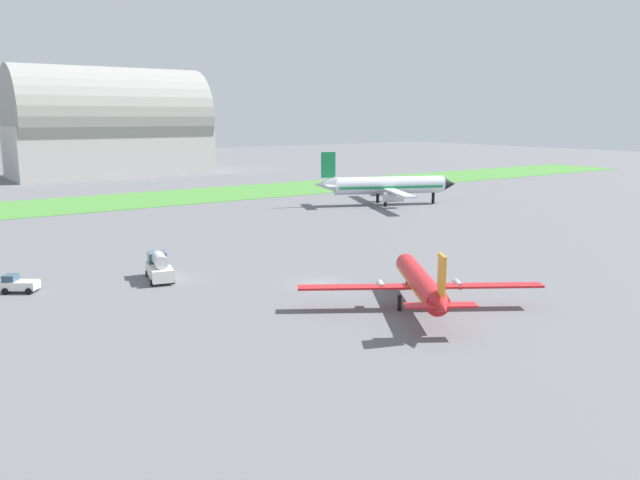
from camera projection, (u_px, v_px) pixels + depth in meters
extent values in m
plane|color=slate|center=(321.00, 284.00, 71.63)|extent=(600.00, 600.00, 0.00)
cube|color=#478438|center=(103.00, 202.00, 139.44)|extent=(360.00, 28.00, 0.08)
cylinder|color=silver|center=(389.00, 185.00, 135.67)|extent=(23.60, 13.01, 3.69)
cone|color=black|center=(448.00, 184.00, 138.24)|extent=(4.51, 4.65, 3.61)
cone|color=silver|center=(325.00, 184.00, 132.88)|extent=(5.63, 4.91, 3.32)
cube|color=#198C4C|center=(389.00, 186.00, 135.72)|extent=(22.40, 12.54, 0.52)
cube|color=silver|center=(376.00, 184.00, 143.40)|extent=(8.57, 15.69, 0.37)
cube|color=silver|center=(398.00, 193.00, 127.92)|extent=(8.57, 15.69, 0.37)
cylinder|color=#B7BABF|center=(379.00, 192.00, 140.87)|extent=(4.50, 3.46, 2.03)
cylinder|color=#B7BABF|center=(393.00, 197.00, 130.96)|extent=(4.50, 3.46, 2.03)
cube|color=#198C4C|center=(328.00, 165.00, 132.23)|extent=(2.94, 1.61, 5.36)
cube|color=silver|center=(326.00, 184.00, 135.28)|extent=(3.72, 5.10, 0.29)
cube|color=silver|center=(331.00, 186.00, 130.77)|extent=(3.72, 5.10, 0.29)
cylinder|color=black|center=(433.00, 198.00, 138.17)|extent=(0.66, 0.66, 2.35)
cylinder|color=black|center=(378.00, 198.00, 138.71)|extent=(0.66, 0.66, 2.35)
cylinder|color=black|center=(385.00, 201.00, 133.13)|extent=(0.66, 0.66, 2.35)
cylinder|color=red|center=(420.00, 281.00, 62.43)|extent=(10.30, 14.55, 2.20)
cone|color=black|center=(404.00, 261.00, 71.05)|extent=(2.99, 3.01, 2.15)
cone|color=red|center=(442.00, 306.00, 53.33)|extent=(3.31, 3.66, 1.98)
cube|color=orange|center=(420.00, 283.00, 62.46)|extent=(9.87, 13.83, 0.31)
cube|color=red|center=(359.00, 287.00, 61.81)|extent=(11.04, 7.75, 0.22)
cube|color=red|center=(481.00, 286.00, 62.34)|extent=(11.04, 7.75, 0.22)
cylinder|color=#B7BABF|center=(381.00, 285.00, 62.51)|extent=(1.53, 1.86, 0.70)
cylinder|color=#B7BABF|center=(458.00, 284.00, 62.84)|extent=(1.53, 1.86, 0.70)
cube|color=orange|center=(442.00, 275.00, 53.27)|extent=(1.28, 1.81, 3.51)
cube|color=red|center=(423.00, 305.00, 53.71)|extent=(3.30, 2.76, 0.18)
cube|color=red|center=(458.00, 305.00, 53.84)|extent=(3.30, 2.76, 0.18)
cylinder|color=black|center=(407.00, 283.00, 69.25)|extent=(0.40, 0.40, 1.54)
cylinder|color=black|center=(399.00, 303.00, 61.62)|extent=(0.40, 0.40, 1.54)
cylinder|color=black|center=(444.00, 302.00, 61.81)|extent=(0.40, 0.40, 1.54)
cube|color=white|center=(20.00, 285.00, 68.09)|extent=(3.98, 3.55, 0.90)
cube|color=#334C60|center=(10.00, 278.00, 67.94)|extent=(1.93, 1.98, 0.70)
cylinder|color=black|center=(5.00, 291.00, 67.30)|extent=(0.72, 0.61, 0.70)
cylinder|color=black|center=(13.00, 287.00, 69.07)|extent=(0.72, 0.61, 0.70)
cylinder|color=black|center=(29.00, 291.00, 67.28)|extent=(0.72, 0.61, 0.70)
cylinder|color=black|center=(36.00, 287.00, 69.05)|extent=(0.72, 0.61, 0.70)
cube|color=white|center=(159.00, 271.00, 73.21)|extent=(3.80, 6.87, 1.40)
cylinder|color=silver|center=(160.00, 260.00, 72.22)|extent=(2.30, 3.83, 1.54)
cube|color=#334C60|center=(157.00, 257.00, 74.62)|extent=(2.49, 2.73, 1.20)
cylinder|color=black|center=(147.00, 273.00, 74.98)|extent=(0.40, 0.74, 0.70)
cylinder|color=black|center=(167.00, 272.00, 75.86)|extent=(0.40, 0.74, 0.70)
cylinder|color=black|center=(152.00, 283.00, 70.83)|extent=(0.40, 0.74, 0.70)
cylinder|color=black|center=(173.00, 281.00, 71.71)|extent=(0.40, 0.74, 0.70)
cube|color=#BCB7B2|center=(111.00, 151.00, 202.32)|extent=(59.67, 27.87, 15.89)
cylinder|color=gray|center=(109.00, 117.00, 200.26)|extent=(58.48, 30.66, 30.66)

